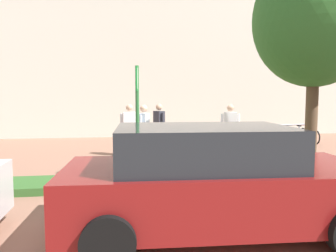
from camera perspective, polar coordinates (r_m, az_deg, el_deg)
ground_plane at (r=9.28m, az=3.07°, el=-7.01°), size 60.00×60.00×0.00m
building_facade at (r=16.90m, az=-2.05°, el=15.50°), size 28.00×1.20×10.00m
planter_strip at (r=7.35m, az=-0.72°, el=-9.62°), size 7.00×1.10×0.16m
tree_sidewalk at (r=8.63m, az=24.53°, el=16.67°), size 2.87×2.87×5.34m
parking_sign_post at (r=7.06m, az=-5.43°, el=3.13°), size 0.08×0.36×2.63m
bike_at_sign at (r=7.32m, az=-5.53°, el=-7.54°), size 1.68×0.42×0.86m
bike_rack_cluster at (r=14.30m, az=19.51°, el=-1.63°), size 3.19×1.74×0.83m
bollard_steel at (r=12.55m, az=11.10°, el=-1.85°), size 0.16×0.16×0.90m
person_shirt_white at (r=9.70m, az=-4.29°, el=-0.62°), size 0.39×0.56×1.72m
person_suited_dark at (r=11.23m, az=-1.59°, el=0.17°), size 0.39×0.56×1.72m
person_shirt_blue at (r=10.59m, az=-6.80°, el=-0.16°), size 0.61×0.42×1.72m
person_casual_tan at (r=10.56m, az=10.90°, el=-0.23°), size 0.59×0.50×1.72m
car_maroon_wagon at (r=4.73m, az=7.98°, el=-9.53°), size 4.38×2.19×1.54m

